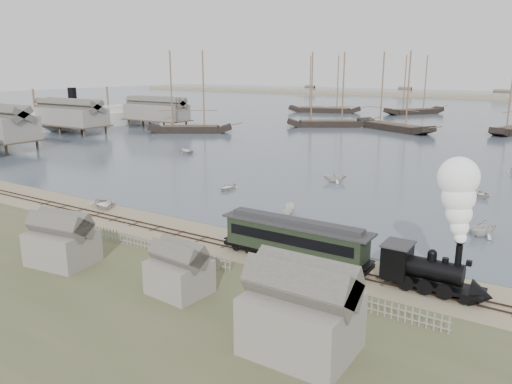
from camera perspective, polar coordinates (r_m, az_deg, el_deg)
The scene contains 24 objects.
ground at distance 47.55m, azimuth -0.90°, elevation -5.62°, with size 600.00×600.00×0.00m, color tan.
harbor_water at distance 209.31m, azimuth 26.18°, elevation 8.31°, with size 600.00×336.00×0.06m, color #414E5D.
rail_track at distance 45.98m, azimuth -2.29°, elevation -6.28°, with size 120.00×1.80×0.16m.
picket_fence_west at distance 46.42m, azimuth -12.52°, elevation -6.47°, with size 19.00×0.10×1.20m, color gray, non-canonical shape.
picket_fence_east at distance 35.96m, azimuth 9.35°, elevation -12.61°, with size 15.00×0.10×1.20m, color gray, non-canonical shape.
shed_left at distance 45.38m, azimuth -21.09°, elevation -7.60°, with size 5.00×4.00×4.10m, color gray, non-canonical shape.
shed_mid at distance 37.63m, azimuth -8.67°, elevation -11.31°, with size 4.00×3.50×3.60m, color gray, non-canonical shape.
shed_right at distance 30.62m, azimuth 5.11°, elevation -17.58°, with size 6.00×5.00×5.10m, color gray, non-canonical shape.
western_wharf at distance 127.59m, azimuth -19.86°, elevation 7.90°, with size 36.00×56.00×8.00m, color gray, non-canonical shape.
locomotive at distance 37.64m, azimuth 21.18°, elevation -4.77°, with size 7.82×2.92×9.75m.
passenger_coach at distance 42.28m, azimuth 4.50°, elevation -5.26°, with size 13.36×2.58×3.24m.
beached_dinghy at distance 61.27m, azimuth -17.04°, elevation -1.28°, with size 4.23×3.02×0.88m, color silver.
steamship at distance 143.44m, azimuth -20.14°, elevation 9.01°, with size 48.69×8.12×10.65m, color silver, non-canonical shape.
rowboat_0 at distance 67.00m, azimuth -3.34°, elevation 0.59°, with size 3.32×2.37×0.69m, color silver.
rowboat_1 at distance 71.89m, azimuth 9.01°, elevation 1.80°, with size 3.32×2.87×1.75m, color silver.
rowboat_2 at distance 54.93m, azimuth 3.69°, elevation -2.15°, with size 3.27×1.23×1.26m, color silver.
rowboat_3 at distance 69.13m, azimuth 23.81°, elevation -0.11°, with size 4.18×2.98×0.86m, color silver.
rowboat_4 at distance 53.22m, azimuth 24.47°, elevation -3.69°, with size 3.37×2.90×1.77m, color silver.
rowboat_6 at distance 96.57m, azimuth -7.95°, elevation 4.73°, with size 4.40×3.14×0.91m, color silver.
schooner_0 at distance 125.69m, azimuth -7.67°, elevation 11.27°, with size 20.50×4.73×20.00m, color black, non-canonical shape.
schooner_1 at distance 138.59m, azimuth 8.35°, elevation 11.50°, with size 22.12×5.11×20.00m, color black, non-canonical shape.
schooner_2 at distance 133.74m, azimuth 15.71°, elevation 11.04°, with size 24.27×5.60×20.00m, color black, non-canonical shape.
schooner_6 at distance 182.68m, azimuth 7.92°, elevation 12.12°, with size 25.46×5.88×20.00m, color black, non-canonical shape.
schooner_7 at distance 183.44m, azimuth 17.83°, elevation 11.59°, with size 22.74×5.25×20.00m, color black, non-canonical shape.
Camera 1 is at (24.87, -37.21, 16.07)m, focal length 35.00 mm.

